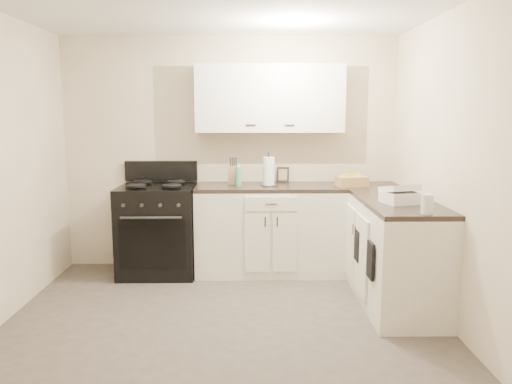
{
  "coord_description": "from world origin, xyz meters",
  "views": [
    {
      "loc": [
        0.2,
        -3.67,
        1.7
      ],
      "look_at": [
        0.27,
        0.85,
        0.97
      ],
      "focal_mm": 35.0,
      "sensor_mm": 36.0,
      "label": 1
    }
  ],
  "objects_px": {
    "knife_block": "(233,175)",
    "paper_towel": "(269,172)",
    "wicker_basket": "(352,181)",
    "countertop_grill": "(400,198)",
    "stove": "(158,231)"
  },
  "relations": [
    {
      "from": "knife_block",
      "to": "wicker_basket",
      "type": "xyz_separation_m",
      "value": [
        1.23,
        -0.16,
        -0.05
      ]
    },
    {
      "from": "paper_towel",
      "to": "countertop_grill",
      "type": "height_order",
      "value": "paper_towel"
    },
    {
      "from": "paper_towel",
      "to": "wicker_basket",
      "type": "xyz_separation_m",
      "value": [
        0.86,
        -0.04,
        -0.1
      ]
    },
    {
      "from": "stove",
      "to": "knife_block",
      "type": "relative_size",
      "value": 4.88
    },
    {
      "from": "countertop_grill",
      "to": "knife_block",
      "type": "bearing_deg",
      "value": 125.7
    },
    {
      "from": "countertop_grill",
      "to": "stove",
      "type": "bearing_deg",
      "value": 139.38
    },
    {
      "from": "wicker_basket",
      "to": "countertop_grill",
      "type": "height_order",
      "value": "wicker_basket"
    },
    {
      "from": "knife_block",
      "to": "paper_towel",
      "type": "bearing_deg",
      "value": 5.5
    },
    {
      "from": "paper_towel",
      "to": "countertop_grill",
      "type": "xyz_separation_m",
      "value": [
        1.06,
        -1.03,
        -0.1
      ]
    },
    {
      "from": "stove",
      "to": "countertop_grill",
      "type": "relative_size",
      "value": 3.59
    },
    {
      "from": "wicker_basket",
      "to": "countertop_grill",
      "type": "bearing_deg",
      "value": -78.4
    },
    {
      "from": "knife_block",
      "to": "wicker_basket",
      "type": "distance_m",
      "value": 1.24
    },
    {
      "from": "knife_block",
      "to": "wicker_basket",
      "type": "relative_size",
      "value": 0.63
    },
    {
      "from": "paper_towel",
      "to": "knife_block",
      "type": "bearing_deg",
      "value": 162.3
    },
    {
      "from": "stove",
      "to": "paper_towel",
      "type": "distance_m",
      "value": 1.32
    }
  ]
}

